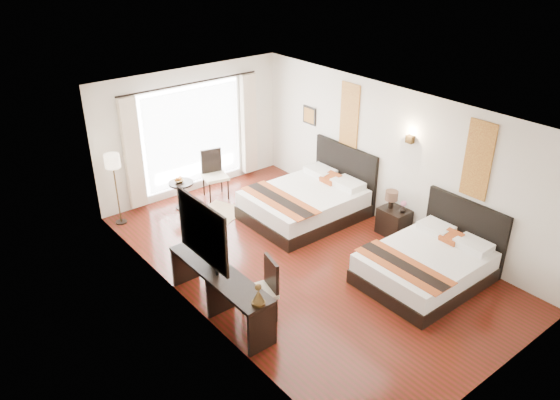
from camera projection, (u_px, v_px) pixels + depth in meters
floor at (303, 259)px, 9.91m from camera, size 4.50×7.50×0.01m
ceiling at (306, 111)px, 8.64m from camera, size 4.50×7.50×0.02m
wall_headboard at (392, 158)px, 10.52m from camera, size 0.01×7.50×2.80m
wall_desk at (189, 231)px, 8.02m from camera, size 0.01×7.50×2.80m
wall_window at (192, 131)px, 11.88m from camera, size 4.50×0.01×2.80m
wall_entry at (505, 294)px, 6.66m from camera, size 4.50×0.01×2.80m
window_glass at (192, 136)px, 11.91m from camera, size 2.40×0.02×2.20m
sheer_curtain at (194, 137)px, 11.87m from camera, size 2.30×0.02×2.10m
drape_left at (133, 154)px, 11.04m from camera, size 0.35×0.14×2.35m
drape_right at (249, 124)px, 12.66m from camera, size 0.35×0.14×2.35m
art_panel_near at (478, 160)px, 9.01m from camera, size 0.03×0.50×1.35m
art_panel_far at (349, 116)px, 11.09m from camera, size 0.03×0.50×1.35m
wall_sconce at (410, 139)px, 9.97m from camera, size 0.10×0.14×0.14m
mirror_frame at (202, 231)px, 7.72m from camera, size 0.04×1.25×0.95m
mirror_glass at (204, 231)px, 7.74m from camera, size 0.01×1.12×0.82m
bed_near at (428, 264)px, 9.20m from camera, size 2.13×1.66×1.20m
bed_far at (308, 201)px, 11.21m from camera, size 2.33×1.81×1.31m
nightstand at (394, 222)px, 10.60m from camera, size 0.45×0.56×0.54m
table_lamp at (391, 197)px, 10.45m from camera, size 0.25×0.25×0.39m
vase at (403, 211)px, 10.37m from camera, size 0.15×0.15×0.13m
console_desk at (220, 292)px, 8.38m from camera, size 0.50×2.20×0.76m
television at (208, 250)px, 8.35m from camera, size 0.41×0.75×0.45m
bronze_figurine at (258, 296)px, 7.45m from camera, size 0.23×0.23×0.29m
desk_chair at (261, 301)px, 8.30m from camera, size 0.56×0.56×1.01m
floor_lamp at (113, 166)px, 10.55m from camera, size 0.30×0.30×1.49m
side_table at (182, 195)px, 11.57m from camera, size 0.52×0.52×0.60m
fruit_bowl at (179, 181)px, 11.43m from camera, size 0.22×0.22×0.05m
window_chair at (215, 183)px, 12.02m from camera, size 0.59×0.59×1.07m
jute_rug at (215, 216)px, 11.34m from camera, size 1.47×1.25×0.01m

